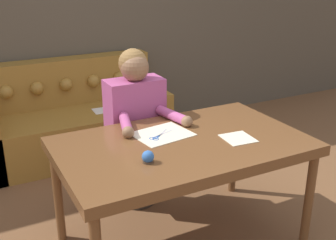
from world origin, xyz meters
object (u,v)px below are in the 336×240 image
dining_table (182,151)px  person (136,129)px  couch (72,121)px  scissors (158,137)px  pin_cushion (148,157)px

dining_table → person: (-0.06, 0.61, -0.05)m
couch → scissors: 1.75m
scissors → pin_cushion: size_ratio=2.78×
person → pin_cushion: 0.84m
dining_table → pin_cushion: pin_cushion is taller
pin_cushion → scissors: bearing=55.3°
couch → scissors: size_ratio=9.13×
dining_table → pin_cushion: 0.38m
couch → pin_cushion: (-0.08, -1.99, 0.47)m
couch → scissors: bearing=-85.5°
dining_table → couch: (-0.24, 1.82, -0.37)m
person → scissors: (-0.05, -0.48, 0.12)m
couch → person: person is taller
couch → pin_cushion: couch is taller
dining_table → couch: bearing=97.6°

